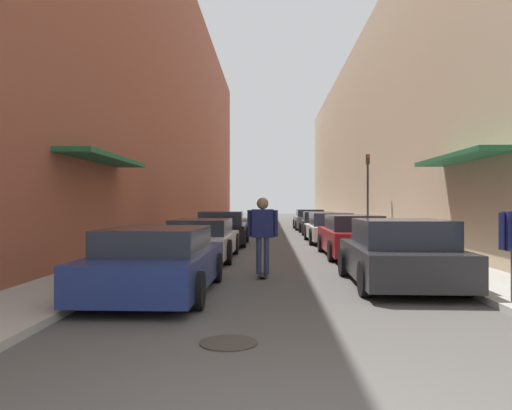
{
  "coord_description": "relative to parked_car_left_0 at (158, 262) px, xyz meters",
  "views": [
    {
      "loc": [
        -0.28,
        -3.32,
        1.68
      ],
      "look_at": [
        -0.67,
        10.67,
        1.65
      ],
      "focal_mm": 35.0,
      "sensor_mm": 36.0,
      "label": 1
    }
  ],
  "objects": [
    {
      "name": "ground",
      "position": [
        2.36,
        16.83,
        -0.61
      ],
      "size": [
        125.02,
        125.02,
        0.0
      ],
      "primitive_type": "plane",
      "color": "#4C4947"
    },
    {
      "name": "curb_strip_left",
      "position": [
        -1.86,
        22.51,
        -0.55
      ],
      "size": [
        1.8,
        56.83,
        0.12
      ],
      "color": "#A3A099",
      "rests_on": "ground"
    },
    {
      "name": "curb_strip_right",
      "position": [
        6.59,
        22.51,
        -0.55
      ],
      "size": [
        1.8,
        56.83,
        0.12
      ],
      "color": "#A3A099",
      "rests_on": "ground"
    },
    {
      "name": "building_row_left",
      "position": [
        -4.76,
        22.51,
        7.04
      ],
      "size": [
        4.9,
        56.83,
        15.29
      ],
      "color": "brown",
      "rests_on": "ground"
    },
    {
      "name": "building_row_right",
      "position": [
        9.49,
        22.51,
        5.32
      ],
      "size": [
        4.9,
        56.83,
        11.86
      ],
      "color": "tan",
      "rests_on": "ground"
    },
    {
      "name": "parked_car_left_0",
      "position": [
        0.0,
        0.0,
        0.0
      ],
      "size": [
        2.06,
        4.63,
        1.25
      ],
      "color": "navy",
      "rests_on": "ground"
    },
    {
      "name": "parked_car_left_1",
      "position": [
        0.03,
        5.89,
        -0.0
      ],
      "size": [
        1.98,
        4.7,
        1.22
      ],
      "color": "silver",
      "rests_on": "ground"
    },
    {
      "name": "parked_car_left_2",
      "position": [
        0.12,
        11.16,
        0.06
      ],
      "size": [
        2.07,
        4.31,
        1.38
      ],
      "color": "black",
      "rests_on": "ground"
    },
    {
      "name": "parked_car_right_0",
      "position": [
        4.74,
        1.07,
        0.05
      ],
      "size": [
        2.08,
        4.22,
        1.37
      ],
      "color": "#232326",
      "rests_on": "ground"
    },
    {
      "name": "parked_car_right_1",
      "position": [
        4.7,
        6.74,
        0.04
      ],
      "size": [
        1.86,
        4.79,
        1.33
      ],
      "color": "maroon",
      "rests_on": "ground"
    },
    {
      "name": "parked_car_right_2",
      "position": [
        4.68,
        12.56,
        0.02
      ],
      "size": [
        1.99,
        4.78,
        1.3
      ],
      "color": "silver",
      "rests_on": "ground"
    },
    {
      "name": "parked_car_right_3",
      "position": [
        4.75,
        18.71,
        -0.0
      ],
      "size": [
        1.93,
        4.4,
        1.25
      ],
      "color": "#232326",
      "rests_on": "ground"
    },
    {
      "name": "parked_car_right_4",
      "position": [
        4.7,
        23.84,
        0.03
      ],
      "size": [
        2.03,
        4.43,
        1.32
      ],
      "color": "gray",
      "rests_on": "ground"
    },
    {
      "name": "skateboarder",
      "position": [
        1.91,
        2.19,
        0.52
      ],
      "size": [
        0.7,
        0.78,
        1.83
      ],
      "color": "black",
      "rests_on": "ground"
    },
    {
      "name": "manhole_cover",
      "position": [
        1.58,
        -3.24,
        -0.6
      ],
      "size": [
        0.7,
        0.7,
        0.02
      ],
      "color": "#332D28",
      "rests_on": "ground"
    },
    {
      "name": "traffic_light",
      "position": [
        6.6,
        13.91,
        1.87
      ],
      "size": [
        0.16,
        0.22,
        3.85
      ],
      "color": "#2D2D2D",
      "rests_on": "curb_strip_right"
    }
  ]
}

